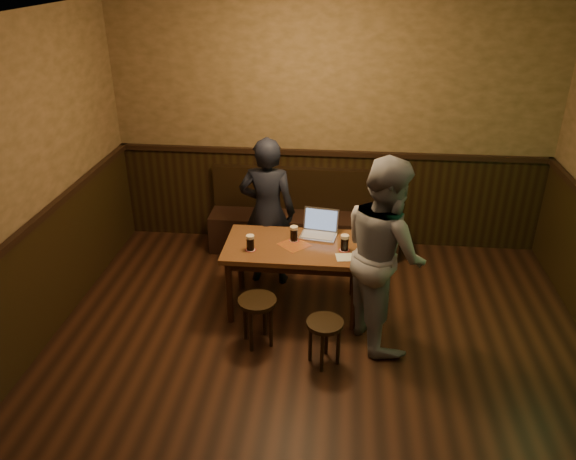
% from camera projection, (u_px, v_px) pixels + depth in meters
% --- Properties ---
extents(room, '(5.04, 6.04, 2.84)m').
position_uv_depth(room, '(316.00, 267.00, 3.98)').
color(room, black).
rests_on(room, ground).
extents(bench, '(2.20, 0.50, 0.95)m').
position_uv_depth(bench, '(304.00, 224.00, 6.65)').
color(bench, black).
rests_on(bench, ground).
extents(pub_table, '(1.32, 0.76, 0.71)m').
position_uv_depth(pub_table, '(294.00, 253.00, 5.38)').
color(pub_table, brown).
rests_on(pub_table, ground).
extents(stool_left, '(0.44, 0.44, 0.47)m').
position_uv_depth(stool_left, '(257.00, 308.00, 4.97)').
color(stool_left, black).
rests_on(stool_left, ground).
extents(stool_right, '(0.35, 0.35, 0.43)m').
position_uv_depth(stool_right, '(325.00, 330.00, 4.74)').
color(stool_right, black).
rests_on(stool_right, ground).
extents(pint_left, '(0.10, 0.10, 0.15)m').
position_uv_depth(pint_left, '(250.00, 243.00, 5.21)').
color(pint_left, maroon).
rests_on(pint_left, pub_table).
extents(pint_mid, '(0.10, 0.10, 0.15)m').
position_uv_depth(pint_mid, '(294.00, 234.00, 5.38)').
color(pint_mid, maroon).
rests_on(pint_mid, pub_table).
extents(pint_right, '(0.10, 0.10, 0.16)m').
position_uv_depth(pint_right, '(345.00, 243.00, 5.20)').
color(pint_right, maroon).
rests_on(pint_right, pub_table).
extents(laptop, '(0.38, 0.33, 0.24)m').
position_uv_depth(laptop, '(319.00, 229.00, 5.50)').
color(laptop, silver).
rests_on(laptop, pub_table).
extents(menu, '(0.24, 0.18, 0.00)m').
position_uv_depth(menu, '(348.00, 257.00, 5.11)').
color(menu, silver).
rests_on(menu, pub_table).
extents(person_suit, '(0.60, 0.41, 1.60)m').
position_uv_depth(person_suit, '(268.00, 212.00, 5.78)').
color(person_suit, black).
rests_on(person_suit, ground).
extents(person_grey, '(0.92, 1.03, 1.74)m').
position_uv_depth(person_grey, '(384.00, 252.00, 4.86)').
color(person_grey, gray).
rests_on(person_grey, ground).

